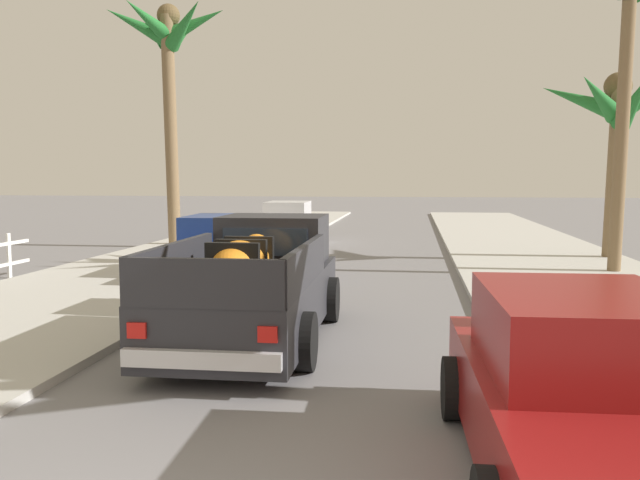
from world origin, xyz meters
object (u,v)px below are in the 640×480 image
(car_right_near, at_px, (583,394))
(car_left_near, at_px, (288,223))
(palm_tree_right_mid, at_px, (168,51))
(car_left_mid, at_px, (222,249))
(pickup_truck, at_px, (256,286))
(palm_tree_right_back, at_px, (614,113))

(car_right_near, bearing_deg, car_left_near, 107.43)
(palm_tree_right_mid, bearing_deg, car_left_near, 35.80)
(car_left_near, height_order, car_left_mid, same)
(car_right_near, distance_m, palm_tree_right_mid, 20.12)
(palm_tree_right_mid, bearing_deg, car_right_near, -59.87)
(pickup_truck, relative_size, palm_tree_right_mid, 0.63)
(car_left_near, bearing_deg, car_right_near, -72.57)
(car_left_mid, distance_m, palm_tree_right_mid, 9.57)
(palm_tree_right_back, bearing_deg, pickup_truck, -127.29)
(palm_tree_right_back, bearing_deg, car_left_near, 156.72)
(car_right_near, distance_m, car_left_mid, 11.74)
(car_left_near, distance_m, palm_tree_right_mid, 7.45)
(car_right_near, height_order, palm_tree_right_mid, palm_tree_right_mid)
(car_left_mid, bearing_deg, palm_tree_right_back, 24.51)
(car_left_near, bearing_deg, pickup_truck, -81.18)
(pickup_truck, bearing_deg, palm_tree_right_back, 52.71)
(car_left_mid, xyz_separation_m, palm_tree_right_mid, (-3.68, 6.51, 5.97))
(car_left_near, height_order, car_right_near, same)
(pickup_truck, bearing_deg, car_left_mid, 111.09)
(pickup_truck, bearing_deg, car_right_near, -49.01)
(car_right_near, bearing_deg, palm_tree_right_mid, 120.13)
(palm_tree_right_mid, height_order, palm_tree_right_back, palm_tree_right_mid)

